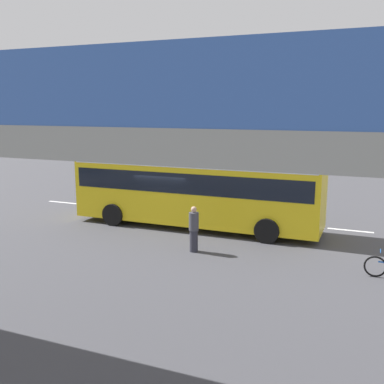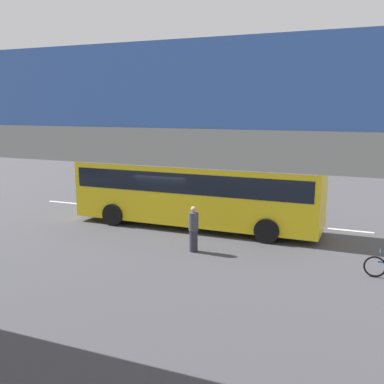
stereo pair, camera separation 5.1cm
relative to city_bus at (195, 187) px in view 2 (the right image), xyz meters
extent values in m
plane|color=#424247|center=(1.21, 0.23, -1.88)|extent=(80.00, 80.00, 0.00)
cube|color=yellow|center=(-0.01, 0.00, -0.17)|extent=(11.50, 2.55, 2.86)
cube|color=black|center=(-0.01, 0.00, 0.35)|extent=(11.04, 2.59, 0.90)
cube|color=white|center=(-0.01, 0.00, 1.15)|extent=(11.27, 2.58, 0.20)
cube|color=black|center=(5.76, 0.00, 0.18)|extent=(0.04, 2.24, 1.20)
cylinder|color=black|center=(3.67, 1.27, -1.36)|extent=(1.04, 0.30, 1.04)
cylinder|color=black|center=(3.67, -1.27, -1.36)|extent=(1.04, 0.30, 1.04)
cylinder|color=black|center=(-3.69, 1.27, -1.36)|extent=(1.04, 0.30, 1.04)
cylinder|color=black|center=(-3.69, -1.27, -1.36)|extent=(1.04, 0.30, 1.04)
torus|color=black|center=(-7.84, 3.63, -1.52)|extent=(0.72, 0.06, 0.72)
cylinder|color=blue|center=(-7.96, 3.63, -0.97)|extent=(0.02, 0.44, 0.02)
cylinder|color=#2D2D38|center=(-1.31, 3.43, -1.46)|extent=(0.32, 0.32, 0.85)
cylinder|color=#3F3F47|center=(-1.31, 3.43, -0.68)|extent=(0.38, 0.38, 0.70)
sphere|color=tan|center=(-1.31, 3.43, -0.20)|extent=(0.22, 0.22, 0.22)
cylinder|color=slate|center=(6.13, -3.68, -0.48)|extent=(0.08, 0.08, 2.80)
cube|color=blue|center=(6.13, -3.68, 0.62)|extent=(0.04, 0.60, 0.60)
cube|color=silver|center=(-6.79, -2.04, -1.88)|extent=(2.00, 0.20, 0.01)
cube|color=silver|center=(-2.79, -2.04, -1.88)|extent=(2.00, 0.20, 0.01)
cube|color=silver|center=(1.21, -2.04, -1.88)|extent=(2.00, 0.20, 0.01)
cube|color=silver|center=(5.21, -2.04, -1.88)|extent=(2.00, 0.20, 0.01)
cube|color=silver|center=(9.21, -2.04, -1.88)|extent=(2.00, 0.20, 0.01)
camera|label=1|loc=(-7.54, 18.83, 3.63)|focal=41.77mm
camera|label=2|loc=(-7.59, 18.81, 3.63)|focal=41.77mm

